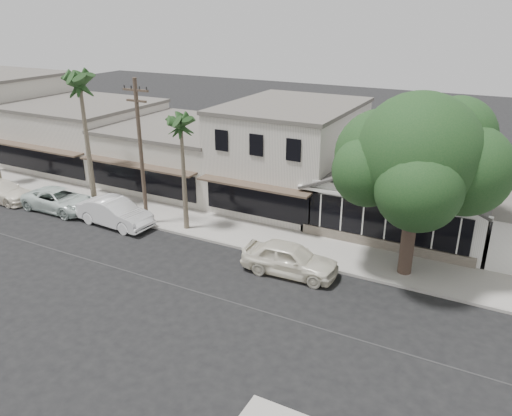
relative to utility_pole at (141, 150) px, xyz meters
The scene contains 14 objects.
ground 11.44m from the utility_pole, 30.02° to the right, with size 140.00×140.00×0.00m, color black.
sidewalk_north 5.06m from the utility_pole, 57.17° to the left, with size 90.00×3.50×0.15m, color #9E9991.
corner_shop 15.93m from the utility_pole, 27.45° to the left, with size 10.40×8.60×5.10m.
row_building_near 10.36m from the utility_pole, 54.14° to the left, with size 8.00×10.00×6.50m, color silver.
row_building_midnear 9.23m from the utility_pole, 109.87° to the left, with size 10.00×10.00×4.20m, color silver.
row_building_midfar 16.01m from the utility_pole, 148.42° to the left, with size 11.00×10.00×5.00m, color silver.
utility_pole is the anchor object (origin of this frame).
car_0 11.26m from the utility_pole, ahead, with size 1.98×4.93×1.68m, color white.
car_1 4.39m from the utility_pole, 149.90° to the right, with size 1.79×5.13×1.69m, color white.
car_2 7.84m from the utility_pole, behind, with size 2.44×5.30×1.47m, color silver.
car_3 12.43m from the utility_pole, behind, with size 1.99×4.90×1.42m, color white.
shade_tree 15.67m from the utility_pole, ahead, with size 8.30×7.51×9.21m.
palm_east 3.16m from the utility_pole, 10.43° to the left, with size 2.69×2.69×7.46m.
palm_mid 6.37m from the utility_pole, 169.90° to the left, with size 3.10×3.10×9.45m.
Camera 1 is at (10.42, -16.89, 12.52)m, focal length 35.00 mm.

